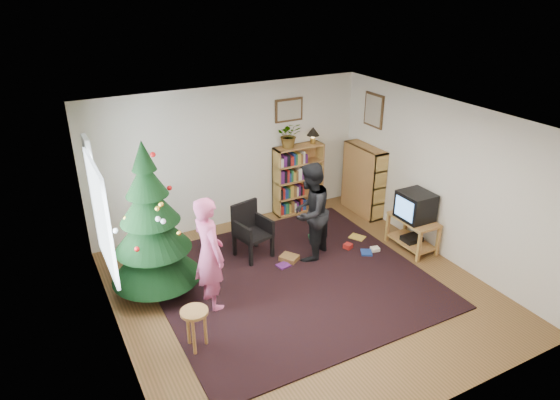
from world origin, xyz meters
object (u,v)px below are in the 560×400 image
picture_right (374,110)px  stool (195,319)px  crt_tv (416,206)px  armchair (250,228)px  tv_stand (412,231)px  bookshelf_right (363,179)px  potted_plant (289,135)px  person_standing (209,253)px  christmas_tree (152,233)px  bookshelf_back (298,178)px  picture_back (289,110)px  table_lamp (313,132)px  person_by_chair (310,212)px

picture_right → stool: picture_right is taller
crt_tv → armchair: 2.67m
tv_stand → bookshelf_right: bearing=85.5°
armchair → crt_tv: bearing=-36.3°
stool → potted_plant: potted_plant is taller
tv_stand → person_standing: person_standing is taller
christmas_tree → person_standing: bearing=-49.6°
bookshelf_back → stool: bookshelf_back is taller
tv_stand → armchair: (-2.43, 1.07, 0.16)m
christmas_tree → bookshelf_back: 3.41m
armchair → potted_plant: potted_plant is taller
picture_back → potted_plant: 0.44m
christmas_tree → person_standing: (0.57, -0.67, -0.13)m
crt_tv → table_lamp: table_lamp is taller
armchair → bookshelf_back: bearing=23.3°
potted_plant → person_standing: bearing=-138.7°
bookshelf_right → table_lamp: size_ratio=4.15×
bookshelf_back → table_lamp: 0.90m
bookshelf_right → table_lamp: table_lamp is taller
bookshelf_right → person_standing: size_ratio=0.80×
christmas_tree → person_by_chair: 2.41m
picture_back → bookshelf_right: bearing=-32.2°
christmas_tree → bookshelf_right: 4.24m
picture_back → stool: size_ratio=0.99×
picture_back → bookshelf_back: bearing=-44.8°
tv_stand → person_by_chair: (-1.64, 0.56, 0.48)m
bookshelf_back → stool: size_ratio=2.34×
crt_tv → table_lamp: 2.36m
bookshelf_back → bookshelf_right: same height
bookshelf_right → crt_tv: (-0.12, -1.53, 0.11)m
crt_tv → person_standing: person_standing is taller
crt_tv → christmas_tree: bearing=169.3°
picture_back → person_standing: bearing=-137.7°
tv_stand → table_lamp: 2.54m
table_lamp → person_by_chair: bearing=-122.4°
stool → table_lamp: size_ratio=1.77×
crt_tv → person_standing: bearing=178.4°
stool → person_standing: bearing=56.9°
crt_tv → stool: bearing=-170.7°
christmas_tree → table_lamp: (3.40, 1.38, 0.57)m
picture_right → crt_tv: 1.97m
tv_stand → stool: 4.01m
picture_back → crt_tv: size_ratio=1.06×
tv_stand → armchair: armchair is taller
bookshelf_back → table_lamp: size_ratio=4.15×
bookshelf_right → person_by_chair: size_ratio=0.82×
bookshelf_back → person_standing: 3.26m
tv_stand → bookshelf_back: bearing=113.5°
picture_back → bookshelf_back: picture_back is taller
person_by_chair → table_lamp: (1.01, 1.59, 0.72)m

